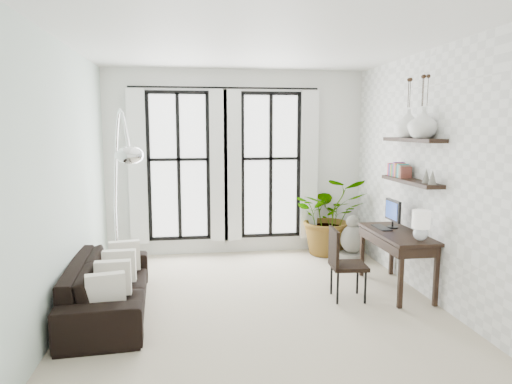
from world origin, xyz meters
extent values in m
plane|color=beige|center=(0.00, 0.00, 0.00)|extent=(5.00, 5.00, 0.00)
plane|color=white|center=(0.00, 0.00, 3.20)|extent=(5.00, 5.00, 0.00)
plane|color=silver|center=(-2.25, 0.00, 1.60)|extent=(0.00, 5.00, 5.00)
plane|color=white|center=(2.25, 0.00, 1.60)|extent=(0.00, 5.00, 5.00)
plane|color=white|center=(0.00, 2.50, 1.60)|extent=(4.50, 0.00, 4.50)
cube|color=white|center=(-1.00, 2.47, 1.55)|extent=(1.00, 0.02, 2.50)
cube|color=white|center=(-1.68, 2.37, 1.55)|extent=(0.30, 0.04, 2.60)
cube|color=white|center=(-0.32, 2.37, 1.55)|extent=(0.30, 0.04, 2.60)
cube|color=white|center=(0.60, 2.47, 1.55)|extent=(1.00, 0.02, 2.50)
cube|color=white|center=(-0.08, 2.37, 1.55)|extent=(0.30, 0.04, 2.60)
cube|color=white|center=(1.28, 2.37, 1.55)|extent=(0.30, 0.04, 2.60)
cylinder|color=black|center=(-0.20, 2.38, 2.88)|extent=(3.20, 0.03, 0.03)
cube|color=black|center=(2.11, 0.25, 1.50)|extent=(0.25, 1.30, 0.05)
cube|color=black|center=(2.11, 0.25, 2.05)|extent=(0.25, 1.30, 0.05)
cube|color=#EA3A4A|center=(2.11, 0.80, 1.61)|extent=(0.16, 0.03, 0.18)
cube|color=#3145AB|center=(2.11, 0.76, 1.61)|extent=(0.16, 0.03, 0.18)
cube|color=#C4842B|center=(2.11, 0.71, 1.61)|extent=(0.16, 0.03, 0.18)
cube|color=#35A15F|center=(2.11, 0.67, 1.61)|extent=(0.16, 0.03, 0.18)
cube|color=purple|center=(2.11, 0.62, 1.61)|extent=(0.16, 0.03, 0.18)
cube|color=orange|center=(2.11, 0.58, 1.61)|extent=(0.16, 0.03, 0.18)
cube|color=#535353|center=(2.11, 0.53, 1.61)|extent=(0.16, 0.03, 0.18)
cube|color=#35B9BA|center=(2.11, 0.49, 1.61)|extent=(0.16, 0.04, 0.18)
cube|color=gray|center=(2.11, 0.44, 1.61)|extent=(0.16, 0.04, 0.18)
cube|color=brown|center=(2.11, 0.40, 1.61)|extent=(0.16, 0.04, 0.18)
cone|color=gray|center=(2.11, -0.15, 1.61)|extent=(0.10, 0.10, 0.18)
cone|color=gray|center=(2.11, -0.30, 1.61)|extent=(0.10, 0.10, 0.18)
imported|color=black|center=(-1.80, 0.02, 0.32)|extent=(1.01, 2.27, 0.65)
cube|color=white|center=(-1.70, -0.68, 0.50)|extent=(0.40, 0.12, 0.40)
cube|color=white|center=(-1.70, -0.21, 0.50)|extent=(0.40, 0.12, 0.40)
cube|color=white|center=(-1.70, 0.25, 0.50)|extent=(0.40, 0.12, 0.40)
cube|color=white|center=(-1.70, 0.72, 0.50)|extent=(0.40, 0.12, 0.40)
imported|color=#2D7228|center=(1.60, 2.15, 0.69)|extent=(1.35, 1.20, 1.37)
cube|color=black|center=(1.95, 0.25, 0.79)|extent=(0.58, 1.37, 0.04)
cube|color=black|center=(1.93, 0.25, 0.70)|extent=(0.53, 1.31, 0.13)
cube|color=black|center=(1.72, -0.38, 0.39)|extent=(0.05, 0.05, 0.76)
cube|color=black|center=(2.18, -0.38, 0.39)|extent=(0.05, 0.05, 0.76)
cube|color=black|center=(1.72, 0.88, 0.39)|extent=(0.05, 0.05, 0.76)
cube|color=black|center=(2.18, 0.88, 0.39)|extent=(0.05, 0.05, 0.76)
cube|color=black|center=(2.00, 0.51, 1.06)|extent=(0.04, 0.42, 0.30)
cube|color=navy|center=(1.98, 0.51, 1.06)|extent=(0.00, 0.36, 0.24)
cube|color=black|center=(1.84, 0.51, 0.82)|extent=(0.15, 0.40, 0.02)
sphere|color=silver|center=(2.00, -0.28, 0.90)|extent=(0.18, 0.18, 0.18)
cylinder|color=white|center=(2.00, -0.28, 1.09)|extent=(0.22, 0.22, 0.22)
cube|color=black|center=(1.20, 0.03, 0.44)|extent=(0.48, 0.48, 0.05)
cube|color=black|center=(1.00, 0.05, 0.69)|extent=(0.07, 0.44, 0.49)
cylinder|color=black|center=(1.02, -0.15, 0.21)|extent=(0.03, 0.03, 0.41)
cylinder|color=black|center=(1.38, -0.15, 0.21)|extent=(0.03, 0.03, 0.41)
cylinder|color=black|center=(1.02, 0.21, 0.21)|extent=(0.03, 0.03, 0.41)
cylinder|color=black|center=(1.38, 0.21, 0.21)|extent=(0.03, 0.03, 0.41)
cylinder|color=silver|center=(-1.90, 1.35, 0.05)|extent=(0.37, 0.37, 0.10)
cylinder|color=silver|center=(-1.90, 1.35, 0.56)|extent=(0.04, 0.04, 1.02)
ellipsoid|color=silver|center=(-1.50, 0.07, 1.89)|extent=(0.33, 0.33, 0.21)
cylinder|color=gray|center=(1.86, 1.70, 0.06)|extent=(0.43, 0.43, 0.13)
ellipsoid|color=gray|center=(1.86, 1.70, 0.36)|extent=(0.39, 0.39, 0.47)
sphere|color=gray|center=(1.86, 1.70, 0.66)|extent=(0.21, 0.21, 0.21)
imported|color=white|center=(2.11, 0.00, 2.27)|extent=(0.37, 0.37, 0.38)
imported|color=white|center=(2.11, 0.40, 2.27)|extent=(0.37, 0.37, 0.38)
camera|label=1|loc=(-0.79, -5.44, 2.20)|focal=32.00mm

